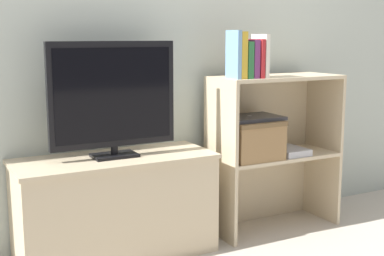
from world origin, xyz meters
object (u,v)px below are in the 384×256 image
Objects in this scene: book_mustard at (239,55)px; book_crimson at (256,58)px; book_skyblue at (234,55)px; magazine_stack at (289,151)px; tv_stand at (116,207)px; book_forest at (245,60)px; laptop at (250,118)px; book_ivory at (260,56)px; storage_basket_left at (249,137)px; book_plum at (251,59)px; tv at (113,97)px.

book_mustard reaches higher than book_crimson.
magazine_stack is at bearing 2.97° from book_skyblue.
tv_stand is 5.19× the size of book_forest.
book_forest is 0.34m from laptop.
laptop is at bearing -3.11° from tv_stand.
book_mustard is 0.67m from magazine_stack.
tv_stand is 1.10m from book_ivory.
storage_basket_left is (0.11, 0.06, -0.46)m from book_mustard.
book_mustard is (0.66, -0.10, 0.75)m from tv_stand.
laptop is (-0.02, 0.06, -0.34)m from book_ivory.
book_mustard is at bearing -8.40° from tv_stand.
tv_stand is 1.07m from book_crimson.
tv_stand is 0.83m from storage_basket_left.
book_plum is 0.58× the size of laptop.
book_forest is (0.70, -0.10, 0.17)m from tv.
book_plum is 0.61m from magazine_stack.
book_forest reaches higher than magazine_stack.
book_crimson reaches higher than book_plum.
book_plum is at bearing 0.00° from book_mustard.
book_ivory is at bearing -66.92° from laptop.
book_forest reaches higher than storage_basket_left.
book_ivory reaches higher than book_forest.
tv is 2.55× the size of book_skyblue.
laptop is (0.78, -0.04, 0.41)m from tv_stand.
magazine_stack is at bearing 5.16° from book_ivory.
book_forest is 0.07m from book_crimson.
book_plum is (0.08, 0.00, -0.02)m from book_mustard.
laptop is at bearing 25.97° from book_mustard.
tv is 0.70m from book_mustard.
book_crimson is (0.07, 0.00, 0.01)m from book_forest.
book_skyblue is at bearing 180.00° from book_mustard.
book_ivory is 0.66× the size of laptop.
book_forest is at bearing 0.00° from book_skyblue.
book_plum is 0.94× the size of magazine_stack.
laptop is at bearing 55.32° from book_plum.
tv_stand is 4.88× the size of book_crimson.
book_skyblue is 1.24× the size of book_plum.
book_ivory is 0.35m from laptop.
laptop is 1.62× the size of magazine_stack.
tv_stand is 1.01m from book_mustard.
storage_basket_left is 0.87× the size of laptop.
tv is at bearing 177.01° from laptop.
book_skyblue is 0.17m from book_ivory.
tv_stand is at bearing 172.78° from book_crimson.
tv reaches higher than magazine_stack.
book_forest is 0.90× the size of magazine_stack.
magazine_stack is (1.03, -0.08, -0.36)m from tv.
book_mustard is 0.08m from book_plum.
book_ivory reaches higher than tv_stand.
tv_stand is at bearing 175.72° from magazine_stack.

